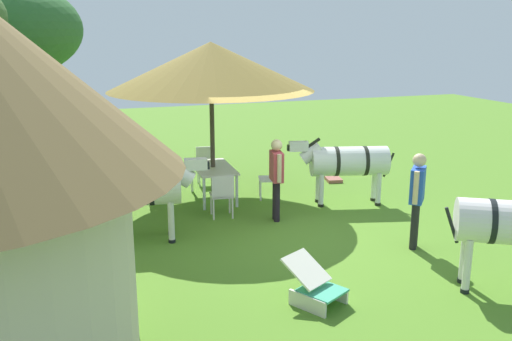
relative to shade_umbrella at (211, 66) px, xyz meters
The scene contains 13 objects.
ground_plane 3.87m from the shade_umbrella, 164.19° to the right, with size 36.00×36.00×0.00m, color #508025.
shade_umbrella is the anchor object (origin of this frame).
patio_dining_table 2.26m from the shade_umbrella, ahead, with size 1.58×0.88×0.74m.
patio_chair_east_end 2.73m from the shade_umbrella, behind, with size 0.47×0.49×0.90m.
patio_chair_west_end 2.73m from the shade_umbrella, 106.60° to the right, with size 0.54×0.53×0.90m.
patio_chair_near_lawn 2.73m from the shade_umbrella, ahead, with size 0.47×0.49×0.90m.
patio_chair_near_hut 2.73m from the shade_umbrella, 78.08° to the left, with size 0.52×0.50×0.90m.
guest_beside_umbrella 2.75m from the shade_umbrella, 155.69° to the right, with size 0.58×0.27×1.63m.
standing_watcher 5.02m from the shade_umbrella, 146.89° to the right, with size 0.48×0.46×1.67m.
striped_lounge_chair 5.80m from the shade_umbrella, behind, with size 0.96×0.85×0.62m.
zebra_nearest_camera 3.34m from the shade_umbrella, 136.88° to the left, with size 0.96×2.24×1.55m.
zebra_toward_hut 3.51m from the shade_umbrella, 115.88° to the right, with size 1.02×2.26×1.47m.
brick_patio_kerb 4.78m from the shade_umbrella, 64.86° to the right, with size 2.80×0.36×0.08m, color #9D5B4E.
Camera 1 is at (-9.00, 3.66, 3.66)m, focal length 38.77 mm.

